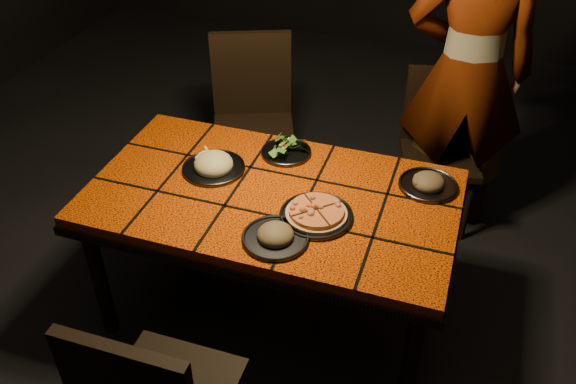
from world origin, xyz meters
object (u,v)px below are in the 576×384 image
(chair_far_left, at_px, (253,111))
(chair_far_right, at_px, (439,138))
(dining_table, at_px, (272,207))
(plate_pizza, at_px, (316,214))
(plate_pasta, at_px, (214,165))
(diner, at_px, (468,73))

(chair_far_left, distance_m, chair_far_right, 1.08)
(dining_table, distance_m, plate_pizza, 0.27)
(dining_table, bearing_deg, chair_far_left, 116.27)
(chair_far_left, bearing_deg, plate_pasta, -102.76)
(chair_far_left, bearing_deg, chair_far_right, -14.06)
(dining_table, height_order, plate_pizza, plate_pizza)
(dining_table, bearing_deg, plate_pasta, 165.48)
(diner, relative_size, plate_pasta, 6.46)
(plate_pizza, distance_m, plate_pasta, 0.57)
(plate_pizza, height_order, plate_pasta, plate_pasta)
(dining_table, height_order, plate_pasta, plate_pasta)
(diner, bearing_deg, plate_pizza, 59.78)
(chair_far_left, distance_m, plate_pizza, 1.23)
(chair_far_left, relative_size, plate_pasta, 3.53)
(dining_table, xyz_separation_m, chair_far_left, (-0.45, 0.91, -0.09))
(diner, bearing_deg, chair_far_left, -0.08)
(dining_table, height_order, diner, diner)
(dining_table, relative_size, chair_far_left, 1.59)
(diner, relative_size, plate_pizza, 5.15)
(chair_far_left, distance_m, plate_pasta, 0.86)
(chair_far_right, xyz_separation_m, plate_pasta, (-0.93, -0.98, 0.25))
(chair_far_left, bearing_deg, plate_pizza, -78.12)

